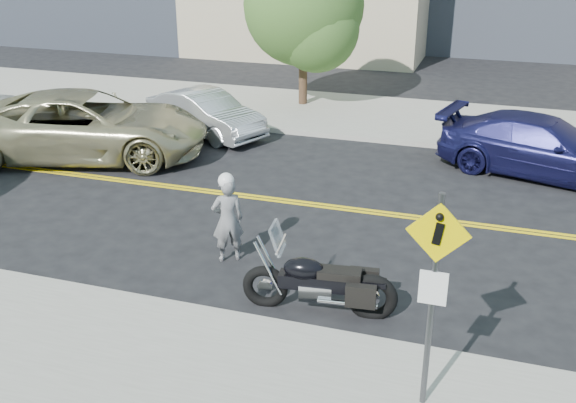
{
  "coord_description": "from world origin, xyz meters",
  "views": [
    {
      "loc": [
        4.72,
        -13.73,
        6.09
      ],
      "look_at": [
        1.15,
        -2.7,
        1.2
      ],
      "focal_mm": 42.0,
      "sensor_mm": 36.0,
      "label": 1
    }
  ],
  "objects_px": {
    "motorcyclist": "(228,218)",
    "parked_car_silver": "(205,114)",
    "parked_car_blue": "(541,147)",
    "motorcycle": "(320,270)",
    "suv": "(86,126)",
    "pedestrian_sign": "(434,283)"
  },
  "relations": [
    {
      "from": "parked_car_silver",
      "to": "suv",
      "type": "bearing_deg",
      "value": 166.98
    },
    {
      "from": "motorcycle",
      "to": "parked_car_silver",
      "type": "relative_size",
      "value": 0.62
    },
    {
      "from": "suv",
      "to": "parked_car_blue",
      "type": "height_order",
      "value": "suv"
    },
    {
      "from": "motorcycle",
      "to": "parked_car_silver",
      "type": "height_order",
      "value": "motorcycle"
    },
    {
      "from": "motorcyclist",
      "to": "suv",
      "type": "distance_m",
      "value": 7.42
    },
    {
      "from": "suv",
      "to": "parked_car_silver",
      "type": "xyz_separation_m",
      "value": [
        2.2,
        2.89,
        -0.23
      ]
    },
    {
      "from": "pedestrian_sign",
      "to": "parked_car_silver",
      "type": "distance_m",
      "value": 13.21
    },
    {
      "from": "motorcyclist",
      "to": "parked_car_silver",
      "type": "distance_m",
      "value": 8.21
    },
    {
      "from": "motorcyclist",
      "to": "suv",
      "type": "bearing_deg",
      "value": -69.66
    },
    {
      "from": "parked_car_blue",
      "to": "parked_car_silver",
      "type": "bearing_deg",
      "value": 100.85
    },
    {
      "from": "parked_car_blue",
      "to": "motorcyclist",
      "type": "bearing_deg",
      "value": 153.6
    },
    {
      "from": "pedestrian_sign",
      "to": "parked_car_silver",
      "type": "height_order",
      "value": "pedestrian_sign"
    },
    {
      "from": "pedestrian_sign",
      "to": "suv",
      "type": "distance_m",
      "value": 12.7
    },
    {
      "from": "parked_car_blue",
      "to": "motorcycle",
      "type": "bearing_deg",
      "value": 169.67
    },
    {
      "from": "motorcyclist",
      "to": "parked_car_silver",
      "type": "height_order",
      "value": "motorcyclist"
    },
    {
      "from": "pedestrian_sign",
      "to": "parked_car_blue",
      "type": "height_order",
      "value": "pedestrian_sign"
    },
    {
      "from": "suv",
      "to": "parked_car_silver",
      "type": "distance_m",
      "value": 3.64
    },
    {
      "from": "motorcycle",
      "to": "parked_car_silver",
      "type": "bearing_deg",
      "value": 118.24
    },
    {
      "from": "pedestrian_sign",
      "to": "motorcyclist",
      "type": "relative_size",
      "value": 1.68
    },
    {
      "from": "motorcyclist",
      "to": "motorcycle",
      "type": "distance_m",
      "value": 2.48
    },
    {
      "from": "motorcyclist",
      "to": "parked_car_silver",
      "type": "bearing_deg",
      "value": -95.9
    },
    {
      "from": "motorcyclist",
      "to": "parked_car_silver",
      "type": "relative_size",
      "value": 0.44
    }
  ]
}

